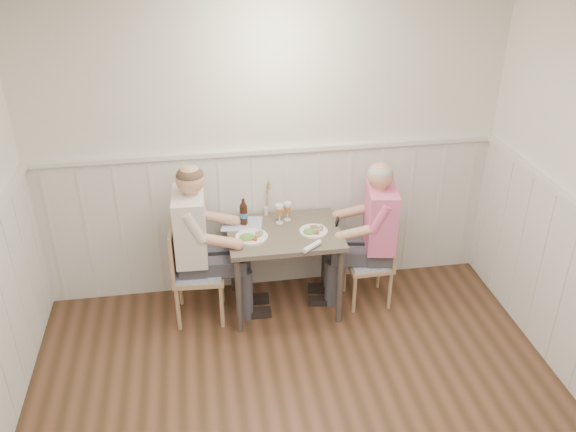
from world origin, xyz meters
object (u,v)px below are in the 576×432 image
object	(u,v)px
diner_cream	(198,255)
beer_bottle	(244,213)
chair_right	(374,258)
grass_vase	(266,198)
man_in_pink	(373,244)
chair_left	(192,268)
dining_table	(284,242)

from	to	relation	value
diner_cream	beer_bottle	bearing A→B (deg)	23.88
chair_right	grass_vase	bearing A→B (deg)	158.97
chair_right	man_in_pink	xyz separation A→B (m)	(-0.01, 0.02, 0.13)
chair_left	grass_vase	size ratio (longest dim) A/B	2.49
chair_left	man_in_pink	bearing A→B (deg)	0.26
chair_left	diner_cream	distance (m)	0.13
grass_vase	man_in_pink	bearing A→B (deg)	-20.31
beer_bottle	grass_vase	bearing A→B (deg)	33.78
beer_bottle	chair_left	bearing A→B (deg)	-157.13
dining_table	man_in_pink	size ratio (longest dim) A/B	0.70
chair_right	grass_vase	world-z (taller)	grass_vase
chair_right	beer_bottle	xyz separation A→B (m)	(-1.10, 0.21, 0.43)
man_in_pink	diner_cream	bearing A→B (deg)	179.60
dining_table	diner_cream	distance (m)	0.72
chair_right	man_in_pink	bearing A→B (deg)	119.29
chair_right	chair_left	world-z (taller)	chair_left
chair_left	beer_bottle	distance (m)	0.63
chair_left	beer_bottle	bearing A→B (deg)	22.87
chair_left	beer_bottle	xyz separation A→B (m)	(0.47, 0.20, 0.37)
dining_table	chair_right	xyz separation A→B (m)	(0.78, -0.03, -0.22)
chair_right	grass_vase	size ratio (longest dim) A/B	2.22
man_in_pink	beer_bottle	world-z (taller)	man_in_pink
chair_right	diner_cream	bearing A→B (deg)	178.98
chair_left	grass_vase	bearing A→B (deg)	26.47
dining_table	beer_bottle	bearing A→B (deg)	151.68
grass_vase	diner_cream	bearing A→B (deg)	-152.55
diner_cream	beer_bottle	world-z (taller)	diner_cream
diner_cream	grass_vase	bearing A→B (deg)	27.45
beer_bottle	man_in_pink	bearing A→B (deg)	-9.82
man_in_pink	chair_left	bearing A→B (deg)	-179.74
man_in_pink	diner_cream	distance (m)	1.50
chair_right	chair_left	xyz separation A→B (m)	(-1.57, 0.01, 0.05)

